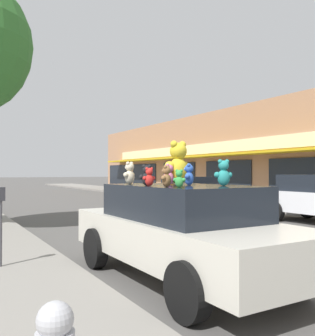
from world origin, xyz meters
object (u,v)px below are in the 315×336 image
Objects in this scene: teddy_bear_brown at (166,177)px; teddy_bear_blue at (189,175)px; teddy_bear_giant at (178,164)px; parking_meter at (0,216)px; teddy_bear_red at (149,177)px; plush_art_car at (181,229)px; teddy_bear_orange at (172,176)px; teddy_bear_green at (179,179)px; teddy_bear_black at (147,176)px; parked_car_far_right at (188,190)px; teddy_bear_pink at (169,175)px; teddy_bear_teal at (224,173)px; teddy_bear_cream at (130,173)px.

teddy_bear_blue reaches higher than teddy_bear_brown.
parking_meter is at bearing -42.61° from teddy_bear_giant.
parking_meter is (-1.77, 1.76, -0.63)m from teddy_bear_red.
plush_art_car reaches higher than parking_meter.
teddy_bear_green is (-0.96, -1.72, -0.02)m from teddy_bear_orange.
teddy_bear_giant reaches higher than teddy_bear_orange.
teddy_bear_black is 0.07× the size of parked_car_far_right.
teddy_bear_black reaches higher than parked_car_far_right.
teddy_bear_green is 0.19× the size of parking_meter.
teddy_bear_black is 1.31× the size of teddy_bear_green.
plush_art_car is 15.23× the size of teddy_bear_brown.
teddy_bear_giant reaches higher than teddy_bear_black.
teddy_bear_pink is 1.42× the size of teddy_bear_green.
teddy_bear_teal is (0.44, -0.80, 0.02)m from teddy_bear_pink.
parked_car_far_right is at bearing -123.38° from teddy_bear_red.
teddy_bear_giant is 1.83× the size of teddy_bear_teal.
teddy_bear_giant is (0.12, 0.27, 1.02)m from plush_art_car.
parked_car_far_right is at bearing -159.55° from teddy_bear_cream.
teddy_bear_teal reaches higher than teddy_bear_blue.
parking_meter is at bearing -24.62° from teddy_bear_teal.
teddy_bear_blue is 13.18m from parked_car_far_right.
teddy_bear_blue is 1.23× the size of teddy_bear_red.
teddy_bear_pink is 0.08× the size of parked_car_far_right.
teddy_bear_green is at bearing 102.89° from teddy_bear_red.
teddy_bear_giant is 12.81m from parked_car_far_right.
plush_art_car is at bearing -72.08° from teddy_bear_green.
teddy_bear_black reaches higher than teddy_bear_brown.
teddy_bear_teal reaches higher than teddy_bear_green.
teddy_bear_cream reaches higher than teddy_bear_pink.
teddy_bear_giant is 2.61× the size of teddy_bear_red.
teddy_bear_giant is at bearing -149.10° from teddy_bear_black.
teddy_bear_cream is 0.97× the size of teddy_bear_teal.
teddy_bear_blue is at bearing 88.16° from teddy_bear_cream.
teddy_bear_pink reaches higher than teddy_bear_blue.
parking_meter is (-9.87, -9.03, 0.17)m from parked_car_far_right.
teddy_bear_cream is 1.32× the size of teddy_bear_orange.
teddy_bear_brown is at bearing 103.50° from teddy_bear_black.
teddy_bear_brown reaches higher than parking_meter.
teddy_bear_black reaches higher than plush_art_car.
teddy_bear_cream is 0.08× the size of parked_car_far_right.
teddy_bear_orange is at bearing 65.08° from plush_art_car.
teddy_bear_cream is (-0.40, 0.61, 0.02)m from teddy_bear_pink.
teddy_bear_blue is 1.06× the size of teddy_bear_black.
teddy_bear_teal reaches higher than teddy_bear_pink.
teddy_bear_orange is (0.54, 0.79, -0.03)m from teddy_bear_pink.
parked_car_far_right is at bearing -138.53° from teddy_bear_giant.
teddy_bear_green is at bearing -0.49° from teddy_bear_blue.
parked_car_far_right is at bearing -171.00° from teddy_bear_blue.
plush_art_car is 1.37m from teddy_bear_orange.
teddy_bear_green is 0.64m from teddy_bear_red.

